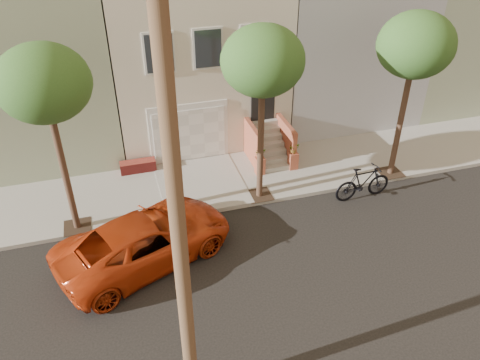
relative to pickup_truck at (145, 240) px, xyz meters
name	(u,v)px	position (x,y,z in m)	size (l,w,h in m)	color
ground	(268,276)	(3.41, -1.81, -0.77)	(90.00, 90.00, 0.00)	black
sidewalk	(223,181)	(3.41, 3.54, -0.70)	(40.00, 3.70, 0.15)	gray
house_row	(188,45)	(3.41, 9.38, 2.87)	(33.10, 11.70, 7.00)	#BEB6A3
tree_left	(44,85)	(-2.09, 2.09, 4.49)	(2.70, 2.57, 6.30)	#2D2116
tree_mid	(263,62)	(4.41, 2.09, 4.49)	(2.70, 2.57, 6.30)	#2D2116
tree_right	(416,46)	(9.91, 2.09, 4.49)	(2.70, 2.57, 6.30)	#2D2116
pickup_truck	(145,240)	(0.00, 0.00, 0.00)	(2.56, 5.55, 1.54)	#AA300E
motorcycle	(363,183)	(8.08, 1.07, -0.10)	(0.63, 2.22, 1.33)	black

